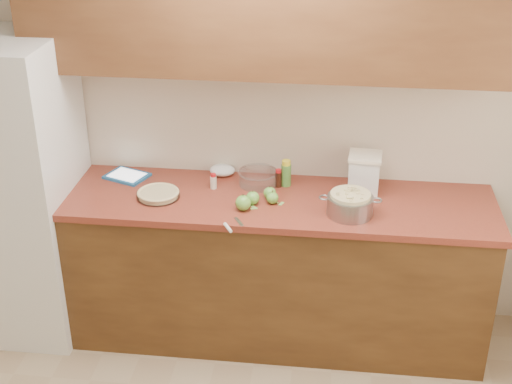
# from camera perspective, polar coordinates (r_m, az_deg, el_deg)

# --- Properties ---
(room_shell) EXTENTS (3.60, 3.60, 3.60)m
(room_shell) POSITION_cam_1_polar(r_m,az_deg,el_deg) (2.56, -3.35, -7.90)
(room_shell) COLOR tan
(room_shell) RESTS_ON ground
(counter_run) EXTENTS (2.64, 0.68, 0.92)m
(counter_run) POSITION_cam_1_polar(r_m,az_deg,el_deg) (4.24, 0.34, -5.98)
(counter_run) COLOR brown
(counter_run) RESTS_ON ground
(upper_cabinets) EXTENTS (2.60, 0.34, 0.70)m
(upper_cabinets) POSITION_cam_1_polar(r_m,az_deg,el_deg) (3.81, 0.67, 14.54)
(upper_cabinets) COLOR brown
(upper_cabinets) RESTS_ON room_shell
(fridge) EXTENTS (0.70, 0.70, 1.80)m
(fridge) POSITION_cam_1_polar(r_m,az_deg,el_deg) (4.38, -18.79, 0.14)
(fridge) COLOR silver
(fridge) RESTS_ON ground
(pie) EXTENTS (0.24, 0.24, 0.04)m
(pie) POSITION_cam_1_polar(r_m,az_deg,el_deg) (4.05, -7.83, -0.16)
(pie) COLOR silver
(pie) RESTS_ON counter_run
(colander) EXTENTS (0.34, 0.25, 0.13)m
(colander) POSITION_cam_1_polar(r_m,az_deg,el_deg) (3.85, 7.53, -0.98)
(colander) COLOR gray
(colander) RESTS_ON counter_run
(flour_canister) EXTENTS (0.20, 0.20, 0.23)m
(flour_canister) POSITION_cam_1_polar(r_m,az_deg,el_deg) (4.09, 8.66, 1.54)
(flour_canister) COLOR white
(flour_canister) RESTS_ON counter_run
(tablet) EXTENTS (0.29, 0.25, 0.02)m
(tablet) POSITION_cam_1_polar(r_m,az_deg,el_deg) (4.32, -10.28, 1.27)
(tablet) COLOR #20639C
(tablet) RESTS_ON counter_run
(paring_knife) EXTENTS (0.11, 0.17, 0.02)m
(paring_knife) POSITION_cam_1_polar(r_m,az_deg,el_deg) (3.71, -2.13, -2.79)
(paring_knife) COLOR gray
(paring_knife) RESTS_ON counter_run
(lemon_bottle) EXTENTS (0.06, 0.06, 0.16)m
(lemon_bottle) POSITION_cam_1_polar(r_m,az_deg,el_deg) (4.13, 2.42, 1.49)
(lemon_bottle) COLOR #4C8C38
(lemon_bottle) RESTS_ON counter_run
(cinnamon_shaker) EXTENTS (0.04, 0.04, 0.09)m
(cinnamon_shaker) POSITION_cam_1_polar(r_m,az_deg,el_deg) (4.11, -3.43, 0.86)
(cinnamon_shaker) COLOR beige
(cinnamon_shaker) RESTS_ON counter_run
(vanilla_bottle) EXTENTS (0.04, 0.04, 0.11)m
(vanilla_bottle) POSITION_cam_1_polar(r_m,az_deg,el_deg) (4.12, 1.80, 1.10)
(vanilla_bottle) COLOR black
(vanilla_bottle) RESTS_ON counter_run
(mixing_bowl) EXTENTS (0.23, 0.23, 0.09)m
(mixing_bowl) POSITION_cam_1_polar(r_m,az_deg,el_deg) (4.15, 0.17, 1.19)
(mixing_bowl) COLOR silver
(mixing_bowl) RESTS_ON counter_run
(paper_towel) EXTENTS (0.17, 0.15, 0.06)m
(paper_towel) POSITION_cam_1_polar(r_m,az_deg,el_deg) (4.28, -2.71, 1.76)
(paper_towel) COLOR white
(paper_towel) RESTS_ON counter_run
(apple_left) EXTENTS (0.08, 0.08, 0.09)m
(apple_left) POSITION_cam_1_polar(r_m,az_deg,el_deg) (3.93, -0.27, -0.48)
(apple_left) COLOR #62A43A
(apple_left) RESTS_ON counter_run
(apple_center) EXTENTS (0.07, 0.07, 0.08)m
(apple_center) POSITION_cam_1_polar(r_m,az_deg,el_deg) (3.99, 1.11, -0.09)
(apple_center) COLOR #62A43A
(apple_center) RESTS_ON counter_run
(apple_front) EXTENTS (0.09, 0.09, 0.10)m
(apple_front) POSITION_cam_1_polar(r_m,az_deg,el_deg) (3.87, -1.03, -0.88)
(apple_front) COLOR #62A43A
(apple_front) RESTS_ON counter_run
(apple_extra) EXTENTS (0.07, 0.07, 0.08)m
(apple_extra) POSITION_cam_1_polar(r_m,az_deg,el_deg) (3.94, 1.32, -0.47)
(apple_extra) COLOR #62A43A
(apple_extra) RESTS_ON counter_run
(peel_a) EXTENTS (0.04, 0.03, 0.00)m
(peel_a) POSITION_cam_1_polar(r_m,az_deg,el_deg) (3.90, -0.17, -1.33)
(peel_a) COLOR #8CBB5B
(peel_a) RESTS_ON counter_run
(peel_b) EXTENTS (0.03, 0.05, 0.00)m
(peel_b) POSITION_cam_1_polar(r_m,az_deg,el_deg) (3.95, 2.03, -0.94)
(peel_b) COLOR #8CBB5B
(peel_b) RESTS_ON counter_run
(peel_c) EXTENTS (0.03, 0.03, 0.00)m
(peel_c) POSITION_cam_1_polar(r_m,az_deg,el_deg) (3.97, 1.63, -0.81)
(peel_c) COLOR #8CBB5B
(peel_c) RESTS_ON counter_run
(peel_d) EXTENTS (0.04, 0.04, 0.00)m
(peel_d) POSITION_cam_1_polar(r_m,az_deg,el_deg) (3.92, -0.28, -1.15)
(peel_d) COLOR #8CBB5B
(peel_d) RESTS_ON counter_run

